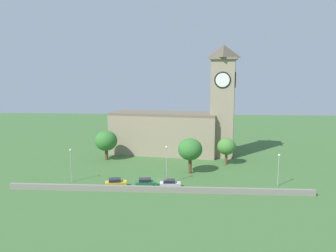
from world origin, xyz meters
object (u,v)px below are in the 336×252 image
(streetlamp_west_mid, at_px, (167,159))
(streetlamp_central, at_px, (279,164))
(church, at_px, (178,125))
(tree_riverside_east, at_px, (106,141))
(streetlamp_west_end, at_px, (71,160))
(tree_riverside_west, at_px, (227,147))
(car_silver, at_px, (170,184))
(car_yellow, at_px, (116,183))
(tree_by_tower, at_px, (190,149))
(car_green, at_px, (146,182))

(streetlamp_west_mid, height_order, streetlamp_central, streetlamp_west_mid)
(church, bearing_deg, streetlamp_central, -51.09)
(streetlamp_central, xyz_separation_m, tree_riverside_east, (-39.01, 18.13, 0.58))
(streetlamp_west_end, height_order, tree_riverside_west, streetlamp_west_end)
(car_silver, bearing_deg, church, 88.99)
(streetlamp_west_end, relative_size, tree_riverside_west, 1.06)
(church, xyz_separation_m, car_silver, (-0.50, -28.41, -7.14))
(streetlamp_west_mid, bearing_deg, church, 87.07)
(streetlamp_central, bearing_deg, streetlamp_west_end, -179.72)
(streetlamp_central, relative_size, tree_riverside_west, 1.00)
(car_yellow, bearing_deg, tree_riverside_west, 37.97)
(church, height_order, tree_riverside_east, church)
(car_silver, relative_size, tree_riverside_east, 0.55)
(streetlamp_west_end, xyz_separation_m, streetlamp_central, (41.81, 0.20, -0.24))
(church, xyz_separation_m, tree_by_tower, (3.41, -18.33, -2.53))
(car_yellow, relative_size, tree_riverside_east, 0.58)
(church, relative_size, car_yellow, 7.92)
(car_yellow, height_order, tree_riverside_east, tree_riverside_east)
(car_silver, xyz_separation_m, tree_by_tower, (3.91, 10.08, 4.61))
(car_silver, xyz_separation_m, tree_riverside_west, (12.78, 18.11, 3.60))
(church, relative_size, car_silver, 8.34)
(car_yellow, xyz_separation_m, tree_riverside_west, (23.47, 18.31, 3.57))
(tree_riverside_west, bearing_deg, tree_riverside_east, 175.12)
(tree_riverside_west, bearing_deg, streetlamp_west_mid, -130.99)
(streetlamp_west_mid, bearing_deg, streetlamp_central, 0.33)
(streetlamp_west_end, bearing_deg, car_silver, -6.62)
(streetlamp_west_end, relative_size, streetlamp_central, 1.06)
(tree_by_tower, xyz_separation_m, tree_riverside_east, (-21.57, 10.63, -0.49))
(church, bearing_deg, tree_by_tower, -79.46)
(streetlamp_west_mid, xyz_separation_m, tree_riverside_east, (-16.83, 18.26, -0.18))
(car_green, relative_size, car_silver, 1.08)
(car_green, bearing_deg, tree_by_tower, 47.63)
(car_green, distance_m, tree_by_tower, 13.76)
(streetlamp_central, relative_size, tree_riverside_east, 0.86)
(tree_riverside_west, bearing_deg, church, 140.01)
(streetlamp_west_end, relative_size, tree_by_tower, 0.87)
(streetlamp_west_mid, height_order, tree_riverside_west, streetlamp_west_mid)
(tree_by_tower, bearing_deg, car_yellow, -144.83)
(streetlamp_central, bearing_deg, tree_riverside_west, 118.89)
(car_green, xyz_separation_m, tree_riverside_west, (17.60, 17.60, 3.63))
(church, distance_m, car_silver, 29.30)
(car_yellow, xyz_separation_m, car_green, (5.86, 0.71, -0.06))
(car_green, bearing_deg, car_yellow, -173.06)
(car_yellow, xyz_separation_m, streetlamp_west_end, (-9.77, 2.58, 3.75))
(car_green, height_order, car_silver, car_silver)
(car_yellow, distance_m, tree_riverside_west, 29.98)
(tree_riverside_west, relative_size, tree_riverside_east, 0.86)
(car_yellow, relative_size, car_silver, 1.05)
(tree_by_tower, bearing_deg, church, 100.54)
(streetlamp_west_mid, xyz_separation_m, tree_riverside_west, (13.61, 15.66, -0.70))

